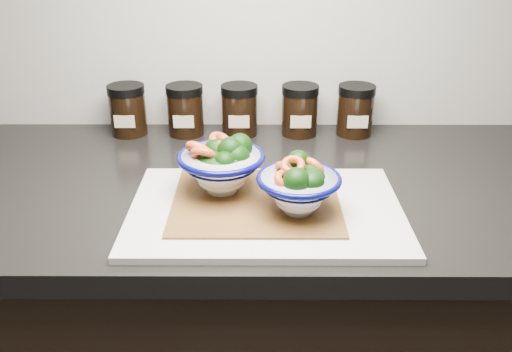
{
  "coord_description": "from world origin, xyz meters",
  "views": [
    {
      "loc": [
        -0.0,
        0.54,
        1.35
      ],
      "look_at": [
        -0.01,
        1.34,
        0.96
      ],
      "focal_mm": 38.0,
      "sensor_mm": 36.0,
      "label": 1
    }
  ],
  "objects_px": {
    "bowl_left": "(222,164)",
    "spice_jar_e": "(355,110)",
    "cutting_board": "(266,210)",
    "spice_jar_d": "(300,110)",
    "bowl_right": "(299,187)",
    "spice_jar_a": "(128,110)",
    "spice_jar_b": "(185,110)",
    "spice_jar_c": "(239,110)"
  },
  "relations": [
    {
      "from": "spice_jar_c",
      "to": "spice_jar_e",
      "type": "relative_size",
      "value": 1.0
    },
    {
      "from": "spice_jar_a",
      "to": "spice_jar_b",
      "type": "bearing_deg",
      "value": 0.0
    },
    {
      "from": "spice_jar_b",
      "to": "spice_jar_e",
      "type": "xyz_separation_m",
      "value": [
        0.38,
        0.0,
        0.0
      ]
    },
    {
      "from": "bowl_left",
      "to": "spice_jar_e",
      "type": "bearing_deg",
      "value": 48.13
    },
    {
      "from": "spice_jar_a",
      "to": "spice_jar_d",
      "type": "relative_size",
      "value": 1.0
    },
    {
      "from": "spice_jar_a",
      "to": "spice_jar_b",
      "type": "height_order",
      "value": "same"
    },
    {
      "from": "bowl_right",
      "to": "spice_jar_b",
      "type": "distance_m",
      "value": 0.45
    },
    {
      "from": "cutting_board",
      "to": "bowl_left",
      "type": "distance_m",
      "value": 0.11
    },
    {
      "from": "cutting_board",
      "to": "spice_jar_d",
      "type": "xyz_separation_m",
      "value": [
        0.08,
        0.36,
        0.05
      ]
    },
    {
      "from": "cutting_board",
      "to": "spice_jar_e",
      "type": "height_order",
      "value": "spice_jar_e"
    },
    {
      "from": "cutting_board",
      "to": "spice_jar_c",
      "type": "xyz_separation_m",
      "value": [
        -0.05,
        0.36,
        0.05
      ]
    },
    {
      "from": "spice_jar_d",
      "to": "bowl_right",
      "type": "bearing_deg",
      "value": -94.09
    },
    {
      "from": "spice_jar_a",
      "to": "spice_jar_c",
      "type": "distance_m",
      "value": 0.25
    },
    {
      "from": "spice_jar_e",
      "to": "spice_jar_d",
      "type": "bearing_deg",
      "value": 180.0
    },
    {
      "from": "bowl_left",
      "to": "spice_jar_d",
      "type": "relative_size",
      "value": 1.33
    },
    {
      "from": "bowl_right",
      "to": "spice_jar_d",
      "type": "relative_size",
      "value": 1.21
    },
    {
      "from": "spice_jar_d",
      "to": "bowl_left",
      "type": "bearing_deg",
      "value": -116.4
    },
    {
      "from": "spice_jar_a",
      "to": "spice_jar_c",
      "type": "xyz_separation_m",
      "value": [
        0.25,
        0.0,
        0.0
      ]
    },
    {
      "from": "spice_jar_e",
      "to": "spice_jar_a",
      "type": "bearing_deg",
      "value": 180.0
    },
    {
      "from": "cutting_board",
      "to": "spice_jar_e",
      "type": "bearing_deg",
      "value": 60.74
    },
    {
      "from": "cutting_board",
      "to": "spice_jar_d",
      "type": "distance_m",
      "value": 0.38
    },
    {
      "from": "spice_jar_b",
      "to": "spice_jar_d",
      "type": "relative_size",
      "value": 1.0
    },
    {
      "from": "spice_jar_d",
      "to": "spice_jar_b",
      "type": "bearing_deg",
      "value": 180.0
    },
    {
      "from": "bowl_right",
      "to": "cutting_board",
      "type": "bearing_deg",
      "value": 159.81
    },
    {
      "from": "cutting_board",
      "to": "spice_jar_e",
      "type": "xyz_separation_m",
      "value": [
        0.2,
        0.36,
        0.05
      ]
    },
    {
      "from": "bowl_right",
      "to": "spice_jar_a",
      "type": "height_order",
      "value": "bowl_right"
    },
    {
      "from": "spice_jar_c",
      "to": "spice_jar_d",
      "type": "relative_size",
      "value": 1.0
    },
    {
      "from": "bowl_left",
      "to": "spice_jar_b",
      "type": "bearing_deg",
      "value": 108.05
    },
    {
      "from": "spice_jar_b",
      "to": "spice_jar_e",
      "type": "relative_size",
      "value": 1.0
    },
    {
      "from": "bowl_right",
      "to": "spice_jar_b",
      "type": "bearing_deg",
      "value": 120.71
    },
    {
      "from": "spice_jar_b",
      "to": "spice_jar_d",
      "type": "distance_m",
      "value": 0.26
    },
    {
      "from": "spice_jar_c",
      "to": "spice_jar_e",
      "type": "distance_m",
      "value": 0.26
    },
    {
      "from": "spice_jar_b",
      "to": "bowl_left",
      "type": "bearing_deg",
      "value": -71.95
    },
    {
      "from": "cutting_board",
      "to": "spice_jar_e",
      "type": "distance_m",
      "value": 0.42
    },
    {
      "from": "spice_jar_e",
      "to": "bowl_right",
      "type": "bearing_deg",
      "value": -111.56
    },
    {
      "from": "spice_jar_c",
      "to": "spice_jar_d",
      "type": "xyz_separation_m",
      "value": [
        0.13,
        0.0,
        0.0
      ]
    },
    {
      "from": "bowl_left",
      "to": "spice_jar_e",
      "type": "xyz_separation_m",
      "value": [
        0.28,
        0.31,
        -0.01
      ]
    },
    {
      "from": "spice_jar_a",
      "to": "spice_jar_d",
      "type": "xyz_separation_m",
      "value": [
        0.38,
        0.0,
        0.0
      ]
    },
    {
      "from": "spice_jar_c",
      "to": "spice_jar_e",
      "type": "xyz_separation_m",
      "value": [
        0.26,
        0.0,
        0.0
      ]
    },
    {
      "from": "spice_jar_a",
      "to": "cutting_board",
      "type": "bearing_deg",
      "value": -50.12
    },
    {
      "from": "bowl_right",
      "to": "spice_jar_d",
      "type": "height_order",
      "value": "bowl_right"
    },
    {
      "from": "bowl_right",
      "to": "spice_jar_b",
      "type": "xyz_separation_m",
      "value": [
        -0.23,
        0.38,
        -0.0
      ]
    }
  ]
}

